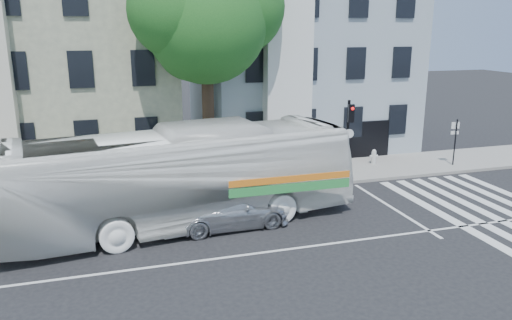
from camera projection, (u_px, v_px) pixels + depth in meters
name	position (u px, v px, depth m)	size (l,w,h in m)	color
ground	(261.00, 253.00, 16.60)	(120.00, 120.00, 0.00)	black
sidewalk_far	(212.00, 182.00, 23.99)	(80.00, 4.00, 0.15)	gray
building_left	(57.00, 61.00, 27.13)	(12.00, 10.00, 11.00)	gray
building_right	(297.00, 57.00, 31.01)	(12.00, 10.00, 11.00)	#949FB0
street_tree	(206.00, 15.00, 22.69)	(7.30, 5.90, 11.10)	#2D2116
bus	(179.00, 178.00, 18.47)	(13.51, 3.16, 3.76)	white
sedan	(228.00, 210.00, 18.63)	(4.65, 1.89, 1.35)	silver
hedge	(128.00, 192.00, 21.20)	(8.50, 0.84, 0.70)	#2F5D1E
traffic_signal	(349.00, 131.00, 23.12)	(0.41, 0.52, 4.04)	black
fire_hydrant	(374.00, 156.00, 26.85)	(0.43, 0.25, 0.78)	silver
far_sign_pole	(455.00, 136.00, 26.36)	(0.45, 0.18, 2.47)	black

